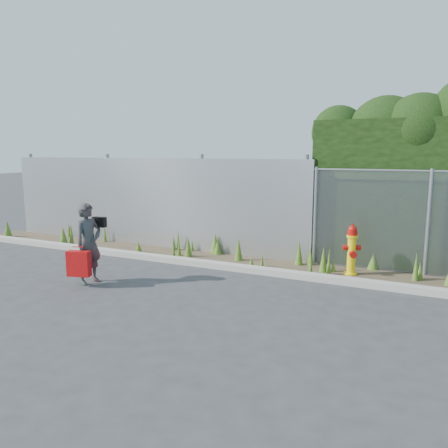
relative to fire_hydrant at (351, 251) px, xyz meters
name	(u,v)px	position (x,y,z in m)	size (l,w,h in m)	color
ground	(204,299)	(-1.91, -2.43, -0.48)	(80.00, 80.00, 0.00)	#353638
curb	(246,269)	(-1.91, -0.63, -0.42)	(16.00, 0.22, 0.12)	#A4A094
weed_strip	(244,256)	(-2.26, 0.05, -0.35)	(16.00, 1.32, 0.54)	#483A29
corrugated_fence	(146,202)	(-5.16, 0.58, 0.62)	(8.50, 0.21, 2.30)	#A4A6AB
fire_hydrant	(351,251)	(0.00, 0.00, 0.00)	(0.33, 0.30, 1.00)	yellow
woman	(89,243)	(-4.19, -2.53, 0.25)	(0.53, 0.35, 1.46)	#0D5853
red_tote_bag	(79,264)	(-4.17, -2.81, -0.06)	(0.41, 0.15, 0.53)	#A8090C
black_shoulder_bag	(99,222)	(-4.13, -2.29, 0.60)	(0.25, 0.10, 0.19)	black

